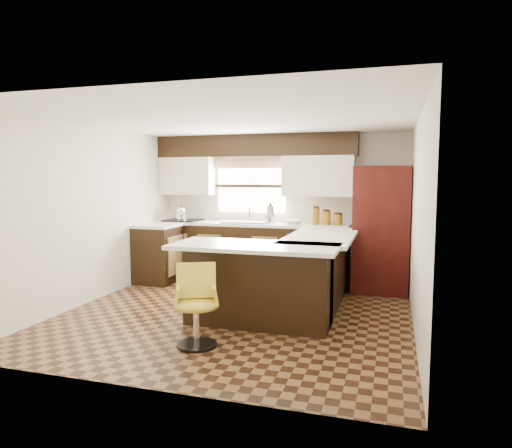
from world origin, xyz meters
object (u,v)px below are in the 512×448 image
(peninsula_long, at_px, (317,272))
(refrigerator, at_px, (381,229))
(peninsula_return, at_px, (259,286))
(bar_chair, at_px, (196,306))

(peninsula_long, distance_m, refrigerator, 1.40)
(peninsula_return, relative_size, refrigerator, 0.89)
(peninsula_long, xyz_separation_m, refrigerator, (0.78, 1.05, 0.48))
(peninsula_return, relative_size, bar_chair, 2.00)
(refrigerator, bearing_deg, bar_chair, -120.45)
(peninsula_long, height_order, refrigerator, refrigerator)
(refrigerator, relative_size, bar_chair, 2.26)
(peninsula_return, xyz_separation_m, refrigerator, (1.31, 2.03, 0.48))
(peninsula_return, distance_m, bar_chair, 0.95)
(peninsula_return, bearing_deg, refrigerator, 57.20)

